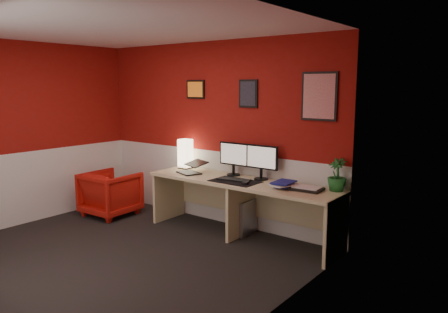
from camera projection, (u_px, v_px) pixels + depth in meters
ground at (116, 257)px, 4.87m from camera, size 4.00×3.50×0.01m
ceiling at (107, 27)px, 4.47m from camera, size 4.00×3.50×0.01m
wall_back at (214, 133)px, 6.04m from camera, size 4.00×0.01×2.50m
wall_left at (17, 134)px, 5.87m from camera, size 0.01×3.50×2.50m
wall_right at (271, 168)px, 3.47m from camera, size 0.01×3.50×2.50m
wainscot_back at (214, 186)px, 6.15m from camera, size 4.00×0.01×1.00m
wainscot_left at (22, 189)px, 5.99m from camera, size 0.01×3.50×1.00m
wainscot_right at (269, 257)px, 3.59m from camera, size 0.01×3.50×1.00m
desk at (241, 209)px, 5.48m from camera, size 2.60×0.65×0.73m
shoji_lamp at (185, 155)px, 6.20m from camera, size 0.16×0.16×0.40m
laptop at (189, 165)px, 5.85m from camera, size 0.39×0.33×0.22m
monitor_left at (234, 154)px, 5.70m from camera, size 0.45×0.06×0.58m
monitor_right at (261, 157)px, 5.44m from camera, size 0.45×0.06×0.58m
desk_mat at (235, 181)px, 5.37m from camera, size 0.60×0.38×0.01m
keyboard at (234, 180)px, 5.41m from camera, size 0.44×0.20×0.02m
mouse at (246, 183)px, 5.20m from camera, size 0.08×0.11×0.03m
book_bottom at (278, 185)px, 5.13m from camera, size 0.24×0.30×0.03m
book_middle at (278, 183)px, 5.10m from camera, size 0.30×0.35×0.02m
book_top at (275, 181)px, 5.09m from camera, size 0.23×0.30×0.03m
zen_tray at (307, 189)px, 4.92m from camera, size 0.37×0.27×0.03m
potted_plant at (337, 175)px, 4.86m from camera, size 0.25×0.25×0.37m
pc_tower at (245, 216)px, 5.65m from camera, size 0.24×0.47×0.45m
armchair at (111, 193)px, 6.43m from camera, size 0.73×0.75×0.65m
art_left at (196, 89)px, 6.12m from camera, size 0.32×0.02×0.26m
art_center at (248, 94)px, 5.58m from camera, size 0.28×0.02×0.36m
art_right at (319, 96)px, 4.99m from camera, size 0.44×0.02×0.56m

